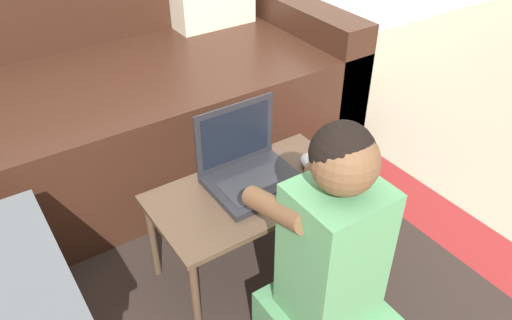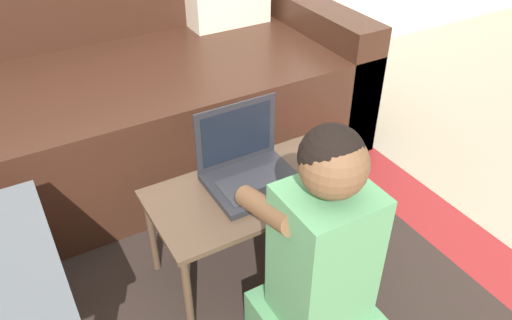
% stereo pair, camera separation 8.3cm
% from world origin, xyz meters
% --- Properties ---
extents(ground_plane, '(16.00, 16.00, 0.00)m').
position_xyz_m(ground_plane, '(0.00, 0.00, 0.00)').
color(ground_plane, gray).
extents(area_rug, '(1.65, 1.42, 0.01)m').
position_xyz_m(area_rug, '(-0.09, 0.05, 0.00)').
color(area_rug, maroon).
rests_on(area_rug, ground_plane).
extents(couch, '(1.80, 0.91, 0.89)m').
position_xyz_m(couch, '(-0.17, 1.08, 0.31)').
color(couch, '#381E14').
rests_on(couch, ground_plane).
extents(laptop_desk, '(0.62, 0.33, 0.33)m').
position_xyz_m(laptop_desk, '(-0.09, 0.23, 0.29)').
color(laptop_desk, '#4C3828').
rests_on(laptop_desk, ground_plane).
extents(laptop, '(0.27, 0.22, 0.23)m').
position_xyz_m(laptop, '(-0.07, 0.27, 0.37)').
color(laptop, '#232328').
rests_on(laptop, laptop_desk).
extents(computer_mouse, '(0.07, 0.10, 0.04)m').
position_xyz_m(computer_mouse, '(0.13, 0.22, 0.35)').
color(computer_mouse, silver).
rests_on(computer_mouse, laptop_desk).
extents(person_seated, '(0.29, 0.37, 0.74)m').
position_xyz_m(person_seated, '(-0.09, -0.12, 0.32)').
color(person_seated, '#518E5B').
rests_on(person_seated, ground_plane).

